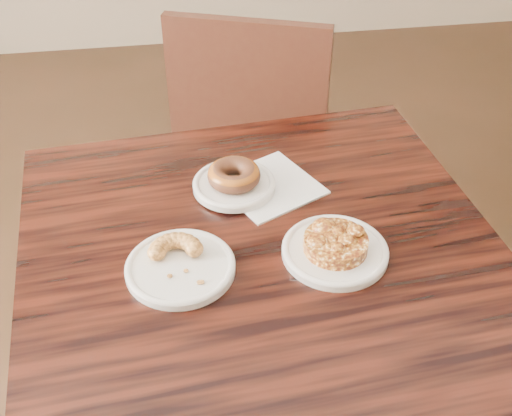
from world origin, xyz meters
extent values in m
cube|color=black|center=(-0.18, -0.01, 0.38)|extent=(0.87, 0.87, 0.75)
cube|color=white|center=(-0.14, 0.16, 0.75)|extent=(0.22, 0.22, 0.00)
cylinder|color=white|center=(-0.21, 0.16, 0.76)|extent=(0.15, 0.15, 0.01)
cylinder|color=white|center=(-0.32, -0.04, 0.76)|extent=(0.18, 0.18, 0.01)
cylinder|color=white|center=(-0.07, -0.04, 0.76)|extent=(0.18, 0.18, 0.01)
torus|color=#8E4F14|center=(-0.21, 0.16, 0.78)|extent=(0.10, 0.10, 0.03)
camera|label=1|loc=(-0.31, -0.79, 1.48)|focal=45.00mm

